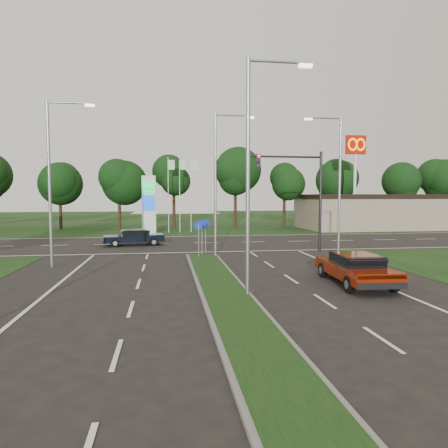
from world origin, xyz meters
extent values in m
plane|color=black|center=(0.00, 0.00, 0.00)|extent=(160.00, 160.00, 0.00)
cube|color=black|center=(0.00, 55.00, 0.00)|extent=(160.00, 50.00, 0.02)
cube|color=black|center=(0.00, 24.00, 0.00)|extent=(160.00, 12.00, 0.02)
cube|color=slate|center=(0.00, 4.00, 0.06)|extent=(2.00, 26.00, 0.12)
cube|color=gray|center=(22.00, 36.00, 2.00)|extent=(16.00, 9.00, 4.00)
cylinder|color=gray|center=(0.80, 6.00, 4.50)|extent=(0.16, 0.16, 9.00)
cylinder|color=gray|center=(1.90, 6.00, 8.90)|extent=(2.20, 0.10, 0.10)
cube|color=#FFF2CC|center=(3.00, 6.00, 8.80)|extent=(0.50, 0.22, 0.12)
cylinder|color=gray|center=(0.80, 16.00, 4.50)|extent=(0.16, 0.16, 9.00)
cylinder|color=gray|center=(1.90, 16.00, 8.90)|extent=(2.20, 0.10, 0.10)
cube|color=#FFF2CC|center=(3.00, 16.00, 8.80)|extent=(0.50, 0.22, 0.12)
cylinder|color=gray|center=(-8.50, 14.00, 4.50)|extent=(0.16, 0.16, 9.00)
cylinder|color=gray|center=(-7.40, 14.00, 8.90)|extent=(2.20, 0.10, 0.10)
cube|color=#FFF2CC|center=(-6.30, 14.00, 8.80)|extent=(0.50, 0.22, 0.12)
cylinder|color=gray|center=(9.00, 16.00, 4.50)|extent=(0.16, 0.16, 9.00)
cylinder|color=gray|center=(7.90, 16.00, 8.90)|extent=(2.20, 0.10, 0.10)
cube|color=#FFF2CC|center=(6.80, 16.00, 8.80)|extent=(0.50, 0.22, 0.12)
cylinder|color=black|center=(8.50, 18.00, 3.50)|extent=(0.20, 0.20, 7.00)
cylinder|color=black|center=(6.00, 18.00, 6.60)|extent=(5.00, 0.14, 0.14)
cube|color=black|center=(4.00, 18.00, 6.30)|extent=(0.28, 0.28, 0.90)
sphere|color=#FF190C|center=(4.00, 17.82, 6.60)|extent=(0.20, 0.20, 0.20)
cylinder|color=gray|center=(-0.30, 15.50, 1.10)|extent=(0.06, 0.06, 2.20)
cylinder|color=#0C26A5|center=(-0.30, 15.50, 2.10)|extent=(0.56, 0.04, 0.56)
cylinder|color=gray|center=(0.00, 16.50, 1.10)|extent=(0.06, 0.06, 2.20)
cylinder|color=#0C26A5|center=(0.00, 16.50, 2.10)|extent=(0.56, 0.04, 0.56)
cylinder|color=gray|center=(0.30, 17.20, 1.10)|extent=(0.06, 0.06, 2.20)
cylinder|color=#0C26A5|center=(0.30, 17.20, 2.10)|extent=(0.56, 0.04, 0.56)
cube|color=silver|center=(-4.00, 33.00, 3.00)|extent=(1.40, 0.30, 6.00)
cube|color=#0CA53F|center=(-4.00, 32.82, 4.80)|extent=(1.30, 0.08, 1.20)
cube|color=#0C3FBF|center=(-4.00, 32.82, 3.20)|extent=(1.30, 0.08, 1.60)
cylinder|color=silver|center=(-2.00, 34.00, 4.00)|extent=(0.08, 0.08, 8.00)
cube|color=#B2D8B2|center=(-1.65, 34.00, 7.20)|extent=(0.70, 0.02, 1.00)
cylinder|color=silver|center=(-0.80, 34.00, 4.00)|extent=(0.08, 0.08, 8.00)
cube|color=#B2D8B2|center=(-0.45, 34.00, 7.20)|extent=(0.70, 0.02, 1.00)
cylinder|color=silver|center=(0.40, 34.00, 4.00)|extent=(0.08, 0.08, 8.00)
cube|color=#B2D8B2|center=(0.75, 34.00, 7.20)|extent=(0.70, 0.02, 1.00)
cylinder|color=silver|center=(18.00, 32.00, 5.00)|extent=(0.30, 0.30, 10.00)
cube|color=#BF0C07|center=(18.00, 32.00, 9.40)|extent=(2.20, 0.35, 2.00)
torus|color=#FFC600|center=(17.55, 31.78, 9.40)|extent=(1.06, 0.16, 1.06)
torus|color=#FFC600|center=(18.45, 31.78, 9.40)|extent=(1.06, 0.16, 1.06)
cylinder|color=black|center=(0.00, 40.00, 2.20)|extent=(0.36, 0.36, 4.40)
sphere|color=black|center=(0.00, 40.00, 6.50)|extent=(6.00, 6.00, 6.00)
sphere|color=black|center=(0.30, 39.80, 7.50)|extent=(4.80, 4.80, 4.80)
cube|color=maroon|center=(6.00, 7.61, 0.62)|extent=(2.30, 5.05, 0.51)
cube|color=black|center=(5.99, 7.51, 1.10)|extent=(1.84, 2.27, 0.47)
cube|color=maroon|center=(5.99, 7.51, 1.34)|extent=(1.72, 1.87, 0.04)
cylinder|color=black|center=(5.16, 9.24, 0.35)|extent=(0.26, 0.71, 0.70)
cylinder|color=black|center=(7.02, 9.13, 0.35)|extent=(0.26, 0.71, 0.70)
cylinder|color=black|center=(4.98, 6.08, 0.35)|extent=(0.26, 0.71, 0.70)
cylinder|color=black|center=(6.84, 5.97, 0.35)|extent=(0.26, 0.71, 0.70)
cube|color=black|center=(-4.81, 23.19, 0.57)|extent=(4.81, 2.58, 0.47)
cube|color=black|center=(-4.72, 23.20, 1.02)|extent=(2.24, 1.89, 0.44)
cube|color=black|center=(-4.72, 23.20, 1.23)|extent=(1.86, 1.74, 0.04)
cylinder|color=black|center=(-6.11, 22.11, 0.32)|extent=(0.67, 0.31, 0.64)
cylinder|color=black|center=(-6.38, 23.79, 0.32)|extent=(0.67, 0.31, 0.64)
cylinder|color=black|center=(-3.23, 22.58, 0.32)|extent=(0.67, 0.31, 0.64)
cylinder|color=black|center=(-3.50, 24.27, 0.32)|extent=(0.67, 0.31, 0.64)
camera|label=1|loc=(-2.27, -8.82, 3.89)|focal=32.00mm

